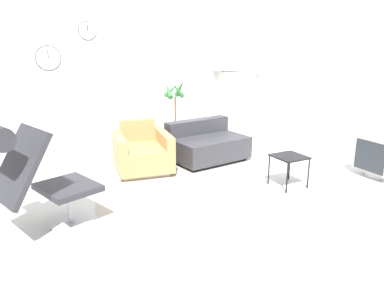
# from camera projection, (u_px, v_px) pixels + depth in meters

# --- Properties ---
(ground_plane) EXTENTS (12.00, 12.00, 0.00)m
(ground_plane) POSITION_uv_depth(u_px,v_px,m) (193.00, 185.00, 4.92)
(ground_plane) COLOR silver
(wall_back) EXTENTS (12.00, 0.09, 2.80)m
(wall_back) POSITION_uv_depth(u_px,v_px,m) (122.00, 66.00, 6.99)
(wall_back) COLOR white
(wall_back) RESTS_ON ground_plane
(wall_right) EXTENTS (0.06, 12.00, 2.80)m
(wall_right) POSITION_uv_depth(u_px,v_px,m) (378.00, 69.00, 6.07)
(wall_right) COLOR white
(wall_right) RESTS_ON ground_plane
(round_rug) EXTENTS (2.13, 2.13, 0.01)m
(round_rug) POSITION_uv_depth(u_px,v_px,m) (185.00, 198.00, 4.50)
(round_rug) COLOR #BCB29E
(round_rug) RESTS_ON ground_plane
(lounge_chair) EXTENTS (1.12, 0.84, 1.16)m
(lounge_chair) POSITION_uv_depth(u_px,v_px,m) (29.00, 167.00, 3.47)
(lounge_chair) COLOR #BCBCC1
(lounge_chair) RESTS_ON ground_plane
(armchair_red) EXTENTS (0.89, 0.97, 0.71)m
(armchair_red) POSITION_uv_depth(u_px,v_px,m) (142.00, 153.00, 5.45)
(armchair_red) COLOR silver
(armchair_red) RESTS_ON ground_plane
(couch_low) EXTENTS (1.23, 0.93, 0.62)m
(couch_low) POSITION_uv_depth(u_px,v_px,m) (207.00, 145.00, 5.94)
(couch_low) COLOR black
(couch_low) RESTS_ON ground_plane
(side_table) EXTENTS (0.39, 0.39, 0.42)m
(side_table) POSITION_uv_depth(u_px,v_px,m) (289.00, 159.00, 4.81)
(side_table) COLOR black
(side_table) RESTS_ON ground_plane
(crt_television) EXTENTS (0.49, 0.51, 0.56)m
(crt_television) POSITION_uv_depth(u_px,v_px,m) (381.00, 156.00, 5.18)
(crt_television) COLOR #B7B7B7
(crt_television) RESTS_ON ground_plane
(potted_plant) EXTENTS (0.40, 0.36, 1.21)m
(potted_plant) POSITION_uv_depth(u_px,v_px,m) (175.00, 118.00, 7.05)
(potted_plant) COLOR brown
(potted_plant) RESTS_ON ground_plane
(shelf_unit) EXTENTS (1.22, 0.28, 1.63)m
(shelf_unit) POSITION_uv_depth(u_px,v_px,m) (235.00, 71.00, 7.83)
(shelf_unit) COLOR #BCBCC1
(shelf_unit) RESTS_ON ground_plane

